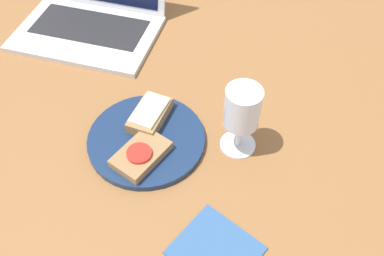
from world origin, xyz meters
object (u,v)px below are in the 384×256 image
Objects in this scene: sandwich_with_tomato at (141,154)px; laptop at (92,11)px; napkin at (215,250)px; sandwich_with_cheese at (150,114)px; plate at (146,140)px; wine_glass at (242,110)px.

laptop is (-28.11, 39.27, 1.75)cm from sandwich_with_tomato.
napkin is (18.88, -14.28, -2.37)cm from sandwich_with_tomato.
plate is at bearing -80.21° from sandwich_with_cheese.
sandwich_with_tomato is 48.32cm from laptop.
plate is at bearing 135.39° from napkin.
sandwich_with_cheese reaches higher than sandwich_with_tomato.
laptop reaches higher than napkin.
wine_glass reaches higher than sandwich_with_cheese.
wine_glass is at bearing 13.29° from plate.
plate is at bearing -51.34° from laptop.
napkin is (19.70, -19.43, -0.53)cm from plate.
wine_glass is 1.17× the size of napkin.
wine_glass is at bearing 92.86° from napkin.
plate is 21.50cm from wine_glass.
laptop is at bearing 131.27° from napkin.
plate is 1.86× the size of sandwich_with_tomato.
wine_glass reaches higher than plate.
sandwich_with_cheese is at bearing 130.03° from napkin.
sandwich_with_tomato is 0.98× the size of napkin.
sandwich_with_cheese is 32.11cm from napkin.
napkin is (46.99, -53.55, -4.12)cm from laptop.
sandwich_with_tomato is (0.82, -5.16, 1.84)cm from plate.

